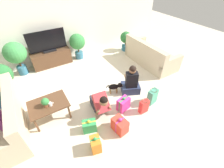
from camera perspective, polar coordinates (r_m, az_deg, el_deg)
ground_plane at (r=4.40m, az=-4.42°, el=-3.70°), size 16.00×16.00×0.00m
wall_back at (r=5.95m, az=-18.04°, el=21.13°), size 8.40×0.06×2.60m
sofa_left at (r=4.14m, az=-36.34°, el=-11.26°), size 0.93×1.97×0.87m
sofa_right at (r=5.78m, az=14.27°, el=10.42°), size 0.93×1.97×0.87m
coffee_table at (r=3.81m, az=-23.02°, el=-7.44°), size 0.87×0.64×0.47m
tv_console at (r=5.94m, az=-21.93°, el=9.17°), size 1.34×0.45×0.54m
tv at (r=5.69m, az=-23.41°, el=14.34°), size 1.25×0.20×0.73m
potted_plant_back_left at (r=5.67m, az=-32.84°, el=9.50°), size 0.67×0.67×1.12m
potted_plant_corner_left at (r=5.00m, az=-36.67°, el=2.40°), size 0.61×0.61×0.95m
potted_plant_corner_right at (r=6.52m, az=5.28°, el=16.55°), size 0.47×0.47×0.79m
potted_plant_back_right at (r=5.95m, az=-13.03°, el=14.90°), size 0.58×0.58×0.97m
person_kneeling at (r=3.67m, az=-4.59°, el=-7.23°), size 0.40×0.80×0.77m
person_sitting at (r=4.28m, az=7.24°, el=0.55°), size 0.64×0.61×0.92m
dog at (r=4.30m, az=1.22°, el=-0.99°), size 0.45×0.27×0.32m
gift_box_a at (r=3.47m, az=3.00°, el=-15.39°), size 0.29×0.38×0.41m
gift_box_b at (r=3.53m, az=-8.58°, el=-15.51°), size 0.35×0.29×0.34m
gift_box_c at (r=3.24m, az=-6.26°, el=-21.81°), size 0.24×0.29×0.40m
gift_box_d at (r=3.87m, az=4.38°, el=-7.60°), size 0.36×0.28×0.41m
gift_bag_a at (r=4.12m, az=15.12°, el=-4.66°), size 0.30×0.20×0.46m
gift_bag_b at (r=3.87m, az=12.04°, el=-8.30°), size 0.23×0.15×0.40m
mug at (r=3.67m, az=-22.46°, el=-7.08°), size 0.12×0.08×0.09m
tabletop_plant at (r=3.65m, az=-24.08°, el=-6.33°), size 0.17×0.17×0.22m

